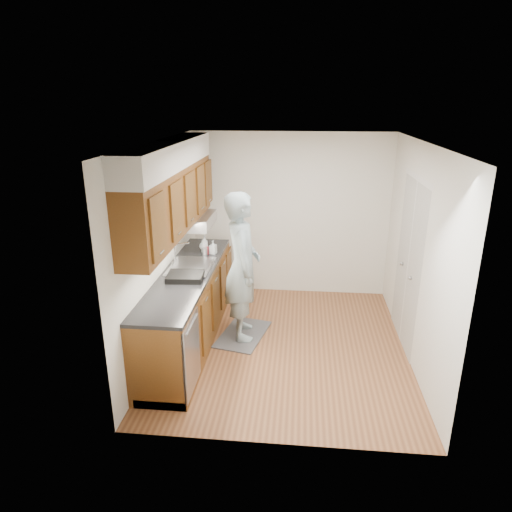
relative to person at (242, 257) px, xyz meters
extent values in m
plane|color=brown|center=(0.55, -0.21, -1.09)|extent=(3.50, 3.50, 0.00)
plane|color=white|center=(0.55, -0.21, 1.41)|extent=(3.50, 3.50, 0.00)
cube|color=silver|center=(-0.95, -0.21, 0.16)|extent=(0.02, 3.50, 2.50)
cube|color=silver|center=(2.05, -0.21, 0.16)|extent=(0.02, 3.50, 2.50)
cube|color=silver|center=(0.55, 1.54, 0.16)|extent=(3.00, 0.02, 2.50)
cube|color=brown|center=(-0.65, -0.21, -0.64)|extent=(0.60, 2.80, 0.90)
cube|color=black|center=(-0.67, -0.21, -0.17)|extent=(0.63, 2.80, 0.04)
cube|color=#B2B2B7|center=(-0.65, -0.01, -0.20)|extent=(0.48, 0.68, 0.14)
cube|color=#B2B2B7|center=(-0.65, -0.01, -0.15)|extent=(0.52, 0.72, 0.01)
cube|color=#B2B2B7|center=(-0.36, -1.31, -0.61)|extent=(0.03, 0.60, 0.80)
cube|color=brown|center=(-0.79, -0.21, 0.74)|extent=(0.33, 2.80, 0.75)
cube|color=silver|center=(-0.79, -0.21, 1.26)|extent=(0.35, 2.80, 0.30)
cube|color=#A5A5AA|center=(-0.72, 0.64, 0.28)|extent=(0.46, 0.75, 0.16)
cube|color=silver|center=(2.03, 0.09, -0.06)|extent=(0.02, 1.22, 2.05)
cube|color=slate|center=(0.00, 0.00, -1.08)|extent=(0.71, 0.99, 0.02)
imported|color=#8DA4AC|center=(0.00, 0.00, 0.00)|extent=(0.65, 0.84, 2.14)
imported|color=silver|center=(-0.58, 0.53, -0.02)|extent=(0.10, 0.10, 0.25)
imported|color=silver|center=(-0.47, 0.52, -0.06)|extent=(0.10, 0.10, 0.18)
imported|color=silver|center=(-0.63, 0.68, -0.07)|extent=(0.15, 0.15, 0.16)
cylinder|color=#B21E29|center=(-0.55, 0.49, -0.10)|extent=(0.07, 0.07, 0.10)
cylinder|color=#A5A5AA|center=(-0.56, 0.39, -0.09)|extent=(0.07, 0.07, 0.12)
cube|color=black|center=(-0.62, -0.43, -0.12)|extent=(0.44, 0.38, 0.07)
camera|label=1|loc=(0.70, -5.29, 1.86)|focal=32.00mm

